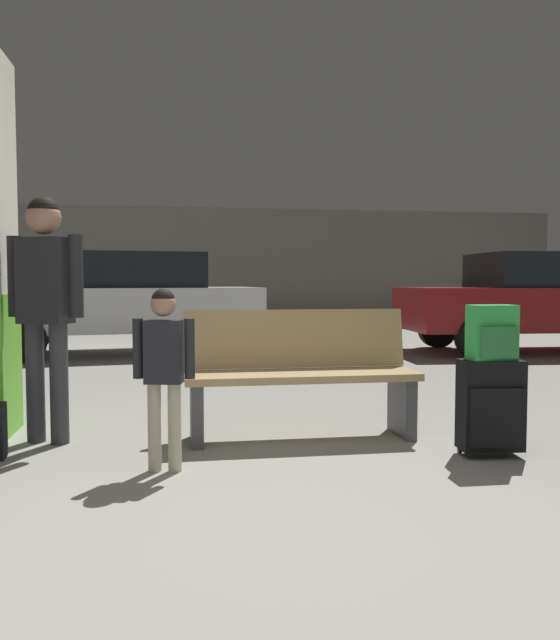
# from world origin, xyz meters

# --- Properties ---
(ground_plane) EXTENTS (18.00, 18.00, 0.10)m
(ground_plane) POSITION_xyz_m (0.00, 4.00, -0.05)
(ground_plane) COLOR gray
(garage_back_wall) EXTENTS (18.00, 0.12, 2.80)m
(garage_back_wall) POSITION_xyz_m (0.00, 12.86, 1.40)
(garage_back_wall) COLOR slate
(garage_back_wall) RESTS_ON ground_plane
(bench) EXTENTS (1.60, 0.53, 0.89)m
(bench) POSITION_xyz_m (0.45, 1.77, 0.44)
(bench) COLOR tan
(bench) RESTS_ON ground_plane
(suitcase) EXTENTS (0.40, 0.26, 0.60)m
(suitcase) POSITION_xyz_m (1.52, 1.07, 0.32)
(suitcase) COLOR black
(suitcase) RESTS_ON ground_plane
(backpack_bright) EXTENTS (0.28, 0.19, 0.34)m
(backpack_bright) POSITION_xyz_m (1.52, 1.07, 0.77)
(backpack_bright) COLOR green
(backpack_bright) RESTS_ON suitcase
(child) EXTENTS (0.35, 0.23, 1.05)m
(child) POSITION_xyz_m (-0.47, 1.07, 0.65)
(child) COLOR beige
(child) RESTS_ON ground_plane
(adult) EXTENTS (0.52, 0.32, 1.65)m
(adult) POSITION_xyz_m (-1.26, 1.88, 1.02)
(adult) COLOR #38383D
(adult) RESTS_ON ground_plane
(parked_car_side) EXTENTS (4.18, 1.96, 1.51)m
(parked_car_side) POSITION_xyz_m (5.14, 6.60, 0.81)
(parked_car_side) COLOR maroon
(parked_car_side) RESTS_ON ground_plane
(parked_car_far) EXTENTS (4.29, 2.22, 1.51)m
(parked_car_far) POSITION_xyz_m (-1.17, 7.44, 0.81)
(parked_car_far) COLOR silver
(parked_car_far) RESTS_ON ground_plane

